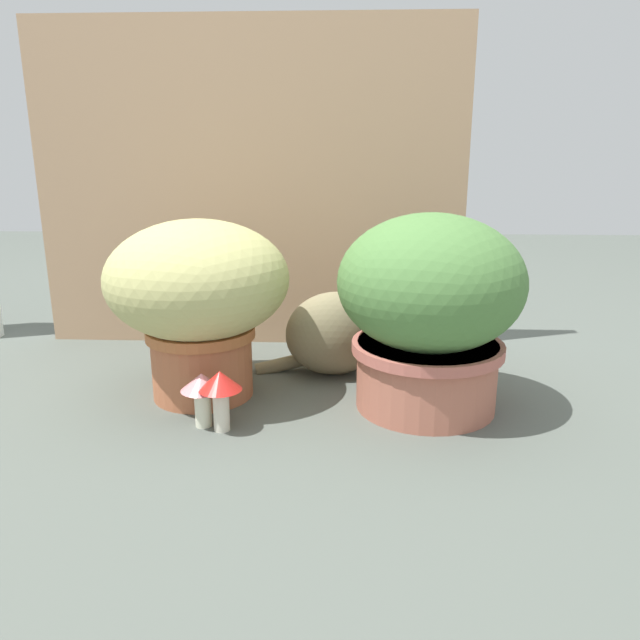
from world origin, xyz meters
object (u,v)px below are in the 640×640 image
(grass_planter, at_px, (199,294))
(mushroom_ornament_pink, at_px, (202,388))
(leafy_planter, at_px, (429,306))
(cat, at_px, (341,329))
(mushroom_ornament_red, at_px, (220,387))

(grass_planter, height_order, mushroom_ornament_pink, grass_planter)
(grass_planter, relative_size, leafy_planter, 0.95)
(leafy_planter, distance_m, cat, 0.31)
(leafy_planter, height_order, cat, leafy_planter)
(grass_planter, xyz_separation_m, cat, (0.33, 0.17, -0.13))
(leafy_planter, xyz_separation_m, mushroom_ornament_pink, (-0.49, -0.13, -0.15))
(grass_planter, distance_m, cat, 0.39)
(grass_planter, distance_m, mushroom_ornament_red, 0.26)
(leafy_planter, bearing_deg, mushroom_ornament_red, -161.75)
(grass_planter, height_order, cat, grass_planter)
(leafy_planter, bearing_deg, cat, 132.87)
(leafy_planter, distance_m, mushroom_ornament_pink, 0.52)
(leafy_planter, bearing_deg, grass_planter, 175.13)
(leafy_planter, xyz_separation_m, cat, (-0.20, 0.21, -0.12))
(grass_planter, height_order, mushroom_ornament_red, grass_planter)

